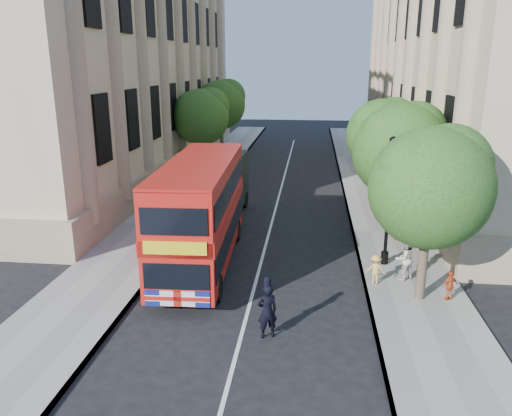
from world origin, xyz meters
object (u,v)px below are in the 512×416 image
(double_decker_bus, at_px, (201,210))
(box_van, at_px, (218,188))
(police_constable, at_px, (267,311))
(lamp_post, at_px, (388,207))
(woman_pedestrian, at_px, (404,258))

(double_decker_bus, bearing_deg, box_van, 92.31)
(double_decker_bus, xyz_separation_m, police_constable, (3.14, -5.30, -1.47))
(box_van, height_order, police_constable, box_van)
(lamp_post, relative_size, police_constable, 3.03)
(woman_pedestrian, bearing_deg, double_decker_bus, -41.53)
(woman_pedestrian, bearing_deg, lamp_post, -107.84)
(police_constable, bearing_deg, double_decker_bus, -81.89)
(woman_pedestrian, bearing_deg, police_constable, 8.13)
(police_constable, bearing_deg, woman_pedestrian, -158.93)
(box_van, bearing_deg, police_constable, -69.78)
(box_van, bearing_deg, double_decker_bus, -82.24)
(police_constable, height_order, woman_pedestrian, woman_pedestrian)
(lamp_post, relative_size, woman_pedestrian, 3.11)
(double_decker_bus, bearing_deg, police_constable, -61.80)
(double_decker_bus, height_order, police_constable, double_decker_bus)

